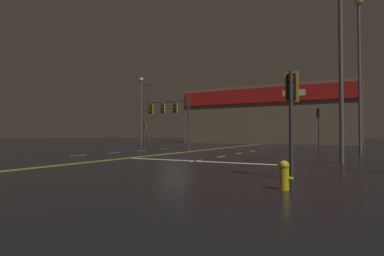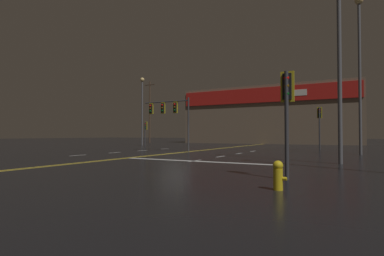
{
  "view_description": "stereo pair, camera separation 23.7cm",
  "coord_description": "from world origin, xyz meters",
  "views": [
    {
      "loc": [
        11.95,
        -19.93,
        1.42
      ],
      "look_at": [
        0.0,
        2.73,
        2.0
      ],
      "focal_mm": 28.0,
      "sensor_mm": 36.0,
      "label": 1
    },
    {
      "loc": [
        12.16,
        -19.82,
        1.42
      ],
      "look_at": [
        0.0,
        2.73,
        2.0
      ],
      "focal_mm": 28.0,
      "sensor_mm": 36.0,
      "label": 2
    }
  ],
  "objects": [
    {
      "name": "traffic_signal_corner_southeast",
      "position": [
        10.31,
        -9.96,
        2.55
      ],
      "size": [
        0.42,
        0.36,
        3.47
      ],
      "color": "#38383D",
      "rests_on": "ground"
    },
    {
      "name": "utility_pole_row",
      "position": [
        -0.16,
        24.52,
        5.63
      ],
      "size": [
        44.1,
        0.26,
        11.16
      ],
      "color": "#4C3828",
      "rests_on": "ground"
    },
    {
      "name": "traffic_signal_corner_northeast",
      "position": [
        9.52,
        9.28,
        2.88
      ],
      "size": [
        0.42,
        0.36,
        3.92
      ],
      "color": "#38383D",
      "rests_on": "ground"
    },
    {
      "name": "fire_hydrant",
      "position": [
        10.46,
        -12.0,
        0.4
      ],
      "size": [
        0.35,
        0.26,
        0.76
      ],
      "color": "gold",
      "rests_on": "ground"
    },
    {
      "name": "streetlight_far_left",
      "position": [
        -12.86,
        12.41,
        5.87
      ],
      "size": [
        0.56,
        0.56,
        9.15
      ],
      "color": "#59595E",
      "rests_on": "ground"
    },
    {
      "name": "traffic_signal_median",
      "position": [
        -2.09,
        2.19,
        3.54
      ],
      "size": [
        4.56,
        0.36,
        4.58
      ],
      "color": "#38383D",
      "rests_on": "ground"
    },
    {
      "name": "traffic_signal_corner_northwest",
      "position": [
        -10.56,
        10.11,
        2.22
      ],
      "size": [
        0.42,
        0.36,
        3.04
      ],
      "color": "#38383D",
      "rests_on": "ground"
    },
    {
      "name": "building_backdrop",
      "position": [
        0.0,
        30.72,
        4.58
      ],
      "size": [
        27.49,
        10.23,
        9.13
      ],
      "color": "#7A6651",
      "rests_on": "ground"
    },
    {
      "name": "road_markings",
      "position": [
        0.83,
        -1.02,
        0.0
      ],
      "size": [
        13.54,
        60.0,
        0.01
      ],
      "color": "gold",
      "rests_on": "ground"
    },
    {
      "name": "ground_plane",
      "position": [
        0.0,
        0.0,
        0.0
      ],
      "size": [
        200.0,
        200.0,
        0.0
      ],
      "primitive_type": "plane",
      "color": "black"
    },
    {
      "name": "streetlight_near_right",
      "position": [
        11.61,
        -3.61,
        7.28
      ],
      "size": [
        0.56,
        0.56,
        11.75
      ],
      "color": "#59595E",
      "rests_on": "ground"
    },
    {
      "name": "streetlight_median_approach",
      "position": [
        12.63,
        4.61,
        7.07
      ],
      "size": [
        0.56,
        0.56,
        11.35
      ],
      "color": "#59595E",
      "rests_on": "ground"
    }
  ]
}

